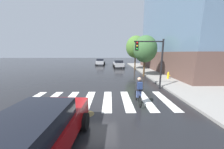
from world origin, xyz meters
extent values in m
plane|color=black|center=(0.00, 0.00, 0.00)|extent=(120.00, 120.00, 0.00)
cube|color=silver|center=(-4.54, 0.00, 0.01)|extent=(0.55, 3.31, 0.01)
cube|color=silver|center=(-3.26, 0.00, 0.01)|extent=(0.55, 3.31, 0.01)
cube|color=silver|center=(-1.98, 0.00, 0.01)|extent=(0.55, 3.31, 0.01)
cube|color=silver|center=(-0.70, 0.00, 0.01)|extent=(0.55, 3.31, 0.01)
cube|color=silver|center=(0.58, 0.00, 0.01)|extent=(0.55, 3.31, 0.01)
cube|color=silver|center=(1.86, 0.00, 0.01)|extent=(0.55, 3.31, 0.01)
cube|color=silver|center=(3.14, 0.00, 0.01)|extent=(0.55, 3.31, 0.01)
cube|color=silver|center=(4.42, 0.00, 0.01)|extent=(0.55, 3.31, 0.01)
cylinder|color=#473D1E|center=(-0.38, -1.71, 0.00)|extent=(0.64, 0.64, 0.01)
cube|color=maroon|center=(-1.33, -4.29, 0.69)|extent=(2.11, 4.70, 0.70)
cube|color=black|center=(-1.34, -4.44, 1.31)|extent=(1.77, 2.29, 0.55)
cylinder|color=black|center=(-2.21, -2.76, 0.34)|extent=(0.28, 0.69, 0.68)
cylinder|color=black|center=(-0.29, -2.88, 0.34)|extent=(0.28, 0.69, 0.68)
cube|color=#B7B7BC|center=(2.47, 17.00, 0.67)|extent=(2.08, 4.59, 0.68)
cube|color=black|center=(2.48, 16.85, 1.28)|extent=(1.74, 2.24, 0.54)
cylinder|color=black|center=(1.44, 18.37, 0.33)|extent=(0.27, 0.68, 0.66)
cylinder|color=black|center=(3.32, 18.49, 0.33)|extent=(0.27, 0.68, 0.66)
cylinder|color=black|center=(1.62, 15.51, 0.33)|extent=(0.27, 0.68, 0.66)
cylinder|color=black|center=(3.49, 15.62, 0.33)|extent=(0.27, 0.68, 0.66)
cube|color=#B7B7BC|center=(-1.74, 22.18, 0.70)|extent=(1.88, 4.65, 0.71)
cube|color=black|center=(-1.74, 22.03, 1.33)|extent=(1.67, 2.23, 0.56)
cylinder|color=black|center=(-2.71, 23.67, 0.34)|extent=(0.24, 0.69, 0.69)
cylinder|color=black|center=(-0.77, 23.67, 0.34)|extent=(0.24, 0.69, 0.69)
cylinder|color=black|center=(-2.71, 20.69, 0.34)|extent=(0.24, 0.69, 0.69)
cylinder|color=black|center=(-0.77, 20.69, 0.34)|extent=(0.24, 0.69, 0.69)
torus|color=black|center=(2.48, -0.97, 0.33)|extent=(0.07, 0.66, 0.66)
torus|color=black|center=(2.49, 0.08, 0.33)|extent=(0.07, 0.66, 0.66)
cylinder|color=black|center=(2.49, -0.44, 0.61)|extent=(0.06, 0.89, 0.05)
cylinder|color=black|center=(2.49, -0.60, 0.68)|extent=(0.04, 0.04, 0.45)
cube|color=#384772|center=(2.49, -0.60, 0.73)|extent=(0.28, 0.20, 0.56)
cube|color=#26262D|center=(2.49, -0.60, 1.18)|extent=(0.36, 0.24, 0.56)
sphere|color=tan|center=(2.49, -0.60, 1.58)|extent=(0.22, 0.22, 0.22)
cube|color=navy|center=(2.49, -0.78, 1.23)|extent=(0.28, 0.16, 0.40)
cylinder|color=black|center=(5.12, 2.51, 2.10)|extent=(0.14, 0.14, 4.20)
cylinder|color=black|center=(3.92, 2.51, 4.00)|extent=(2.40, 0.10, 0.10)
cube|color=black|center=(2.96, 2.51, 3.65)|extent=(0.24, 0.20, 0.76)
sphere|color=red|center=(2.96, 2.40, 3.89)|extent=(0.14, 0.14, 0.14)
sphere|color=gold|center=(2.96, 2.40, 3.65)|extent=(0.14, 0.14, 0.14)
sphere|color=green|center=(2.96, 2.40, 3.41)|extent=(0.14, 0.14, 0.14)
cylinder|color=gold|center=(7.44, 5.74, 0.47)|extent=(0.22, 0.22, 0.65)
sphere|color=gold|center=(7.44, 5.74, 0.84)|extent=(0.18, 0.18, 0.18)
cylinder|color=gold|center=(7.60, 5.74, 0.51)|extent=(0.12, 0.09, 0.09)
cylinder|color=#4C3823|center=(5.19, 7.70, 1.18)|extent=(0.24, 0.24, 2.36)
ellipsoid|color=#386033|center=(5.19, 7.70, 3.53)|extent=(2.93, 2.93, 3.38)
cylinder|color=#4C3823|center=(5.30, 13.85, 1.36)|extent=(0.24, 0.24, 2.72)
ellipsoid|color=#47722D|center=(5.30, 13.85, 4.08)|extent=(3.39, 3.39, 3.90)
cube|color=brown|center=(18.11, 11.73, 1.60)|extent=(19.96, 18.18, 3.20)
cube|color=slate|center=(18.11, 11.73, 9.00)|extent=(19.57, 17.81, 11.60)
camera|label=1|loc=(0.77, -7.18, 3.13)|focal=18.49mm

